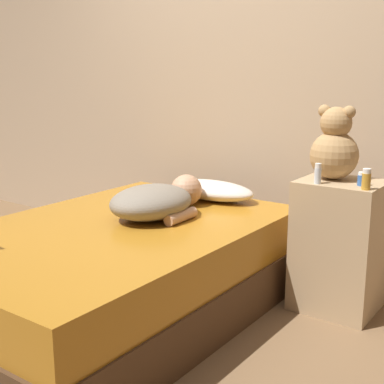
{
  "coord_description": "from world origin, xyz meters",
  "views": [
    {
      "loc": [
        1.89,
        -1.94,
        1.29
      ],
      "look_at": [
        0.32,
        0.24,
        0.67
      ],
      "focal_mm": 50.0,
      "sensor_mm": 36.0,
      "label": 1
    }
  ],
  "objects_px": {
    "teddy_bear": "(335,147)",
    "bottle_blue": "(362,179)",
    "pillow": "(211,190)",
    "person_lying": "(157,200)",
    "bottle_amber": "(366,179)",
    "bottle_clear": "(318,174)"
  },
  "relations": [
    {
      "from": "bottle_clear",
      "to": "bottle_blue",
      "type": "xyz_separation_m",
      "value": [
        0.2,
        0.09,
        -0.02
      ]
    },
    {
      "from": "person_lying",
      "to": "bottle_amber",
      "type": "relative_size",
      "value": 6.62
    },
    {
      "from": "bottle_clear",
      "to": "bottle_amber",
      "type": "distance_m",
      "value": 0.25
    },
    {
      "from": "teddy_bear",
      "to": "pillow",
      "type": "bearing_deg",
      "value": 179.39
    },
    {
      "from": "person_lying",
      "to": "teddy_bear",
      "type": "bearing_deg",
      "value": 30.18
    },
    {
      "from": "pillow",
      "to": "bottle_amber",
      "type": "bearing_deg",
      "value": -9.38
    },
    {
      "from": "person_lying",
      "to": "bottle_clear",
      "type": "distance_m",
      "value": 0.88
    },
    {
      "from": "bottle_blue",
      "to": "pillow",
      "type": "bearing_deg",
      "value": 174.98
    },
    {
      "from": "pillow",
      "to": "person_lying",
      "type": "relative_size",
      "value": 0.84
    },
    {
      "from": "bottle_amber",
      "to": "bottle_blue",
      "type": "relative_size",
      "value": 1.5
    },
    {
      "from": "bottle_amber",
      "to": "person_lying",
      "type": "bearing_deg",
      "value": -161.99
    },
    {
      "from": "pillow",
      "to": "teddy_bear",
      "type": "xyz_separation_m",
      "value": [
        0.79,
        -0.01,
        0.34
      ]
    },
    {
      "from": "bottle_amber",
      "to": "pillow",
      "type": "bearing_deg",
      "value": 170.62
    },
    {
      "from": "pillow",
      "to": "person_lying",
      "type": "distance_m",
      "value": 0.51
    },
    {
      "from": "teddy_bear",
      "to": "bottle_blue",
      "type": "height_order",
      "value": "teddy_bear"
    },
    {
      "from": "person_lying",
      "to": "bottle_clear",
      "type": "height_order",
      "value": "bottle_clear"
    },
    {
      "from": "pillow",
      "to": "bottle_clear",
      "type": "xyz_separation_m",
      "value": [
        0.77,
        -0.17,
        0.22
      ]
    },
    {
      "from": "pillow",
      "to": "teddy_bear",
      "type": "bearing_deg",
      "value": -0.61
    },
    {
      "from": "person_lying",
      "to": "teddy_bear",
      "type": "height_order",
      "value": "teddy_bear"
    },
    {
      "from": "teddy_bear",
      "to": "person_lying",
      "type": "bearing_deg",
      "value": -148.47
    },
    {
      "from": "bottle_blue",
      "to": "bottle_amber",
      "type": "bearing_deg",
      "value": -60.3
    },
    {
      "from": "bottle_amber",
      "to": "bottle_blue",
      "type": "distance_m",
      "value": 0.1
    }
  ]
}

